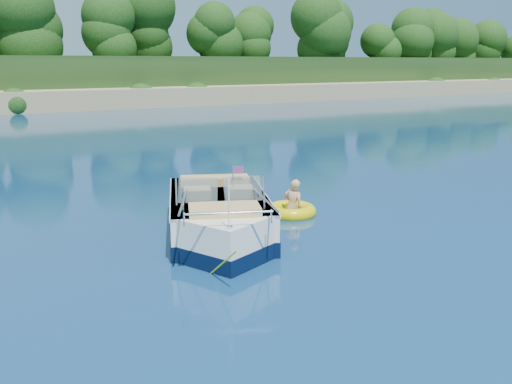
{
  "coord_description": "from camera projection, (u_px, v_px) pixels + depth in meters",
  "views": [
    {
      "loc": [
        -7.03,
        -8.3,
        3.53
      ],
      "look_at": [
        -0.92,
        1.7,
        0.85
      ],
      "focal_mm": 40.0,
      "sensor_mm": 36.0,
      "label": 1
    }
  ],
  "objects": [
    {
      "name": "ground",
      "position": [
        340.0,
        245.0,
        11.26
      ],
      "size": [
        160.0,
        160.0,
        0.0
      ],
      "primitive_type": "plane",
      "color": "#0A2248",
      "rests_on": "ground"
    },
    {
      "name": "treeline",
      "position": [
        2.0,
        35.0,
        44.15
      ],
      "size": [
        150.0,
        7.12,
        8.19
      ],
      "color": "black",
      "rests_on": "ground"
    },
    {
      "name": "motorboat",
      "position": [
        220.0,
        220.0,
        11.7
      ],
      "size": [
        3.38,
        5.27,
        1.87
      ],
      "rotation": [
        0.0,
        0.0,
        -0.41
      ],
      "color": "white",
      "rests_on": "ground"
    },
    {
      "name": "tow_tube",
      "position": [
        291.0,
        211.0,
        13.49
      ],
      "size": [
        1.37,
        1.37,
        0.32
      ],
      "rotation": [
        0.0,
        0.0,
        0.14
      ],
      "color": "yellow",
      "rests_on": "ground"
    },
    {
      "name": "boy",
      "position": [
        291.0,
        214.0,
        13.56
      ],
      "size": [
        0.63,
        0.8,
        1.43
      ],
      "primitive_type": "imported",
      "rotation": [
        0.0,
        -0.17,
        2.07
      ],
      "color": "tan",
      "rests_on": "ground"
    }
  ]
}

